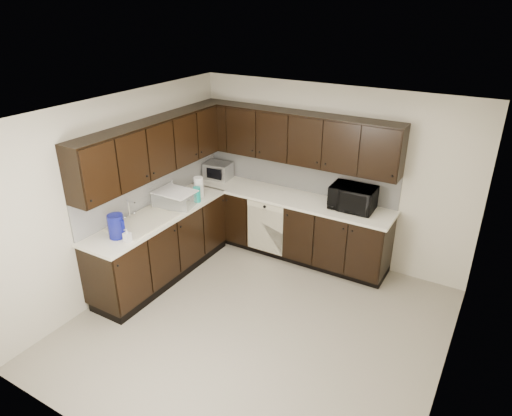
% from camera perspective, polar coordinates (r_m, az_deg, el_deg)
% --- Properties ---
extents(floor, '(4.00, 4.00, 0.00)m').
position_cam_1_polar(floor, '(5.54, 0.22, -14.60)').
color(floor, gray).
rests_on(floor, ground).
extents(ceiling, '(4.00, 4.00, 0.00)m').
position_cam_1_polar(ceiling, '(4.40, 0.28, 11.47)').
color(ceiling, white).
rests_on(ceiling, wall_back).
extents(wall_back, '(4.00, 0.02, 2.50)m').
position_cam_1_polar(wall_back, '(6.50, 9.20, 4.09)').
color(wall_back, beige).
rests_on(wall_back, floor).
extents(wall_left, '(0.02, 4.00, 2.50)m').
position_cam_1_polar(wall_left, '(6.00, -16.48, 1.58)').
color(wall_left, beige).
rests_on(wall_left, floor).
extents(wall_right, '(0.02, 4.00, 2.50)m').
position_cam_1_polar(wall_right, '(4.34, 24.03, -9.11)').
color(wall_right, beige).
rests_on(wall_right, floor).
extents(wall_front, '(4.00, 0.02, 2.50)m').
position_cam_1_polar(wall_front, '(3.56, -16.92, -16.08)').
color(wall_front, beige).
rests_on(wall_front, floor).
extents(lower_cabinets, '(3.00, 2.80, 0.90)m').
position_cam_1_polar(lower_cabinets, '(6.53, -2.49, -3.54)').
color(lower_cabinets, black).
rests_on(lower_cabinets, floor).
extents(countertop, '(3.03, 2.83, 0.04)m').
position_cam_1_polar(countertop, '(6.31, -2.61, 0.50)').
color(countertop, white).
rests_on(countertop, lower_cabinets).
extents(backsplash, '(3.00, 2.80, 0.48)m').
position_cam_1_polar(backsplash, '(6.48, -3.19, 3.65)').
color(backsplash, '#BABAB6').
rests_on(backsplash, countertop).
extents(upper_cabinets, '(3.00, 2.80, 0.70)m').
position_cam_1_polar(upper_cabinets, '(6.13, -3.01, 8.26)').
color(upper_cabinets, black).
rests_on(upper_cabinets, wall_back).
extents(dishwasher, '(0.58, 0.04, 0.78)m').
position_cam_1_polar(dishwasher, '(6.56, 1.16, -2.10)').
color(dishwasher, beige).
rests_on(dishwasher, lower_cabinets).
extents(sink, '(0.54, 0.82, 0.42)m').
position_cam_1_polar(sink, '(5.93, -14.00, -2.34)').
color(sink, beige).
rests_on(sink, countertop).
extents(microwave, '(0.59, 0.41, 0.32)m').
position_cam_1_polar(microwave, '(6.18, 12.00, 1.26)').
color(microwave, black).
rests_on(microwave, countertop).
extents(soap_bottle_a, '(0.08, 0.08, 0.17)m').
position_cam_1_polar(soap_bottle_a, '(5.47, -15.81, -3.28)').
color(soap_bottle_a, gray).
rests_on(soap_bottle_a, countertop).
extents(soap_bottle_b, '(0.12, 0.12, 0.25)m').
position_cam_1_polar(soap_bottle_b, '(6.52, -10.42, 2.33)').
color(soap_bottle_b, gray).
rests_on(soap_bottle_b, countertop).
extents(toaster_oven, '(0.42, 0.33, 0.25)m').
position_cam_1_polar(toaster_oven, '(7.15, -4.76, 4.68)').
color(toaster_oven, '#BABBBD').
rests_on(toaster_oven, countertop).
extents(storage_bin, '(0.58, 0.49, 0.20)m').
position_cam_1_polar(storage_bin, '(6.27, -10.07, 1.18)').
color(storage_bin, silver).
rests_on(storage_bin, countertop).
extents(blue_pitcher, '(0.19, 0.19, 0.29)m').
position_cam_1_polar(blue_pitcher, '(5.58, -17.09, -2.19)').
color(blue_pitcher, '#101797').
rests_on(blue_pitcher, countertop).
extents(teal_tumbler, '(0.12, 0.12, 0.22)m').
position_cam_1_polar(teal_tumbler, '(6.33, -7.37, 1.68)').
color(teal_tumbler, '#0D9789').
rests_on(teal_tumbler, countertop).
extents(paper_towel_roll, '(0.14, 0.14, 0.30)m').
position_cam_1_polar(paper_towel_roll, '(6.47, -7.17, 2.59)').
color(paper_towel_roll, silver).
rests_on(paper_towel_roll, countertop).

